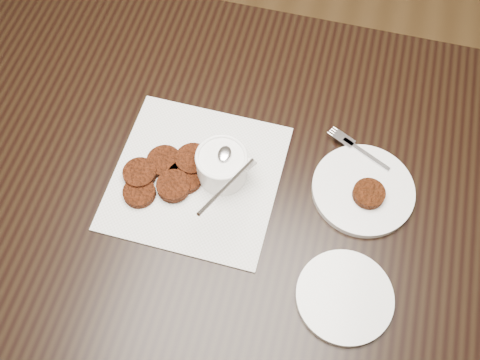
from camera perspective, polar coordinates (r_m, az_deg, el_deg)
name	(u,v)px	position (r m, az deg, el deg)	size (l,w,h in m)	color
floor	(224,294)	(1.80, -1.71, -11.96)	(4.00, 4.00, 0.00)	brown
table	(211,236)	(1.46, -3.07, -5.91)	(1.47, 0.94, 0.75)	black
napkin	(196,177)	(1.11, -4.63, 0.32)	(0.33, 0.33, 0.00)	silver
sauce_ramekin	(221,156)	(1.05, -1.98, 2.50)	(0.14, 0.14, 0.14)	white
patty_cluster	(168,175)	(1.11, -7.63, 0.54)	(0.24, 0.24, 0.02)	#551E0B
plate_with_patty	(364,188)	(1.11, 12.92, -0.82)	(0.21, 0.21, 0.03)	white
plate_empty	(345,297)	(1.03, 10.97, -11.99)	(0.18, 0.18, 0.01)	white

